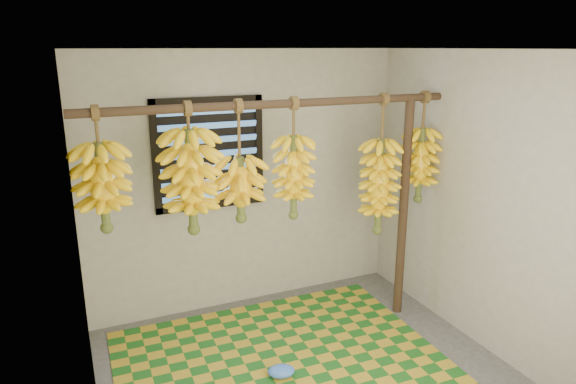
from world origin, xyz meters
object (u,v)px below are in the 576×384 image
support_post (403,210)px  plastic_bag (281,371)px  banana_bunch_c (240,189)px  banana_bunch_d (293,177)px  banana_bunch_e (379,187)px  woven_mat (283,364)px  banana_bunch_a (103,187)px  banana_bunch_f (420,165)px  banana_bunch_b (191,182)px

support_post → plastic_bag: size_ratio=9.60×
support_post → banana_bunch_c: (-1.53, 0.00, 0.37)m
banana_bunch_d → banana_bunch_e: bearing=0.0°
woven_mat → plastic_bag: bearing=-118.1°
banana_bunch_a → banana_bunch_e: size_ratio=0.71×
support_post → banana_bunch_f: 0.43m
plastic_bag → banana_bunch_a: banana_bunch_a is taller
banana_bunch_c → banana_bunch_a: bearing=180.0°
support_post → banana_bunch_b: 1.96m
support_post → banana_bunch_e: 0.37m
banana_bunch_d → banana_bunch_c: bearing=180.0°
banana_bunch_d → banana_bunch_b: bearing=180.0°
woven_mat → banana_bunch_d: bearing=54.7°
banana_bunch_c → banana_bunch_b: bearing=180.0°
banana_bunch_b → banana_bunch_e: bearing=0.0°
plastic_bag → banana_bunch_d: (0.32, 0.49, 1.37)m
plastic_bag → banana_bunch_a: size_ratio=0.24×
banana_bunch_d → banana_bunch_e: 0.83m
woven_mat → banana_bunch_b: banana_bunch_b is taller
banana_bunch_c → banana_bunch_f: size_ratio=0.95×
banana_bunch_b → support_post: bearing=0.0°
banana_bunch_a → banana_bunch_f: (2.66, 0.00, -0.09)m
banana_bunch_f → support_post: bearing=180.0°
banana_bunch_e → banana_bunch_d: bearing=180.0°
banana_bunch_d → banana_bunch_e: same height
banana_bunch_c → banana_bunch_f: 1.68m
banana_bunch_b → banana_bunch_f: 2.05m
banana_bunch_e → banana_bunch_b: bearing=180.0°
woven_mat → banana_bunch_b: bearing=148.6°
woven_mat → banana_bunch_e: 1.67m
support_post → woven_mat: 1.70m
banana_bunch_a → banana_bunch_c: size_ratio=0.93×
plastic_bag → banana_bunch_c: size_ratio=0.22×
support_post → banana_bunch_e: (-0.27, 0.00, 0.25)m
support_post → banana_bunch_a: banana_bunch_a is taller
banana_bunch_a → banana_bunch_d: (1.43, 0.00, -0.07)m
woven_mat → plastic_bag: 0.17m
banana_bunch_f → banana_bunch_a: bearing=180.0°
plastic_bag → banana_bunch_e: (1.14, 0.49, 1.20)m
support_post → banana_bunch_f: bearing=0.0°
plastic_bag → banana_bunch_e: size_ratio=0.17×
support_post → banana_bunch_f: banana_bunch_f is taller
support_post → banana_bunch_b: (-1.90, 0.00, 0.47)m
support_post → banana_bunch_d: size_ratio=2.08×
support_post → banana_bunch_b: banana_bunch_b is taller
banana_bunch_e → plastic_bag: bearing=-156.7°
banana_bunch_c → banana_bunch_d: same height
banana_bunch_b → banana_bunch_f: (2.05, 0.00, -0.07)m
banana_bunch_b → banana_bunch_c: (0.37, 0.00, -0.10)m
banana_bunch_f → banana_bunch_e: bearing=180.0°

